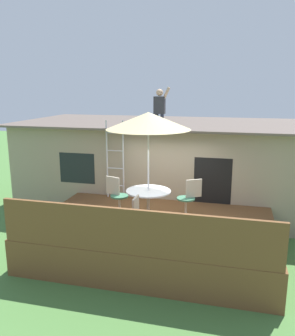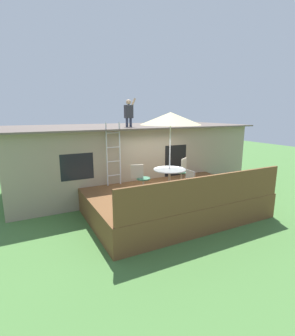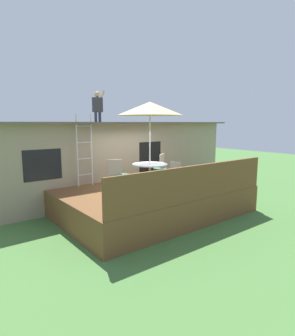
# 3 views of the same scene
# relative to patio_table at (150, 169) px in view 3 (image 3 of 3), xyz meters

# --- Properties ---
(ground_plane) EXTENTS (40.00, 40.00, 0.00)m
(ground_plane) POSITION_rel_patio_table_xyz_m (0.14, 0.09, -1.39)
(ground_plane) COLOR #477538
(house) EXTENTS (10.50, 4.50, 2.77)m
(house) POSITION_rel_patio_table_xyz_m (0.14, 3.69, 0.01)
(house) COLOR gray
(house) RESTS_ON ground
(deck) EXTENTS (5.49, 3.75, 0.80)m
(deck) POSITION_rel_patio_table_xyz_m (0.14, 0.09, -0.99)
(deck) COLOR brown
(deck) RESTS_ON ground
(deck_railing) EXTENTS (5.39, 0.08, 0.90)m
(deck_railing) POSITION_rel_patio_table_xyz_m (0.14, -1.74, -0.14)
(deck_railing) COLOR brown
(deck_railing) RESTS_ON deck
(patio_table) EXTENTS (1.04, 1.04, 0.74)m
(patio_table) POSITION_rel_patio_table_xyz_m (0.00, 0.00, 0.00)
(patio_table) COLOR #A59E8C
(patio_table) RESTS_ON deck
(patio_umbrella) EXTENTS (1.90, 1.90, 2.54)m
(patio_umbrella) POSITION_rel_patio_table_xyz_m (0.00, 0.00, 1.76)
(patio_umbrella) COLOR silver
(patio_umbrella) RESTS_ON deck
(step_ladder) EXTENTS (0.52, 0.04, 2.20)m
(step_ladder) POSITION_rel_patio_table_xyz_m (-1.34, 1.54, 0.51)
(step_ladder) COLOR silver
(step_ladder) RESTS_ON deck
(person_figure) EXTENTS (0.47, 0.20, 1.11)m
(person_figure) POSITION_rel_patio_table_xyz_m (-0.30, 2.56, 2.00)
(person_figure) COLOR #33384C
(person_figure) RESTS_ON house
(patio_chair_left) EXTENTS (0.60, 0.44, 0.92)m
(patio_chair_left) POSITION_rel_patio_table_xyz_m (-0.88, 0.30, -0.13)
(patio_chair_left) COLOR #A59E8C
(patio_chair_left) RESTS_ON deck
(patio_chair_right) EXTENTS (0.57, 0.44, 0.92)m
(patio_chair_right) POSITION_rel_patio_table_xyz_m (0.87, 0.52, -0.13)
(patio_chair_right) COLOR #A59E8C
(patio_chair_right) RESTS_ON deck
(patio_chair_near) EXTENTS (0.44, 0.62, 0.92)m
(patio_chair_near) POSITION_rel_patio_table_xyz_m (0.01, -0.97, -0.13)
(patio_chair_near) COLOR #A59E8C
(patio_chair_near) RESTS_ON deck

